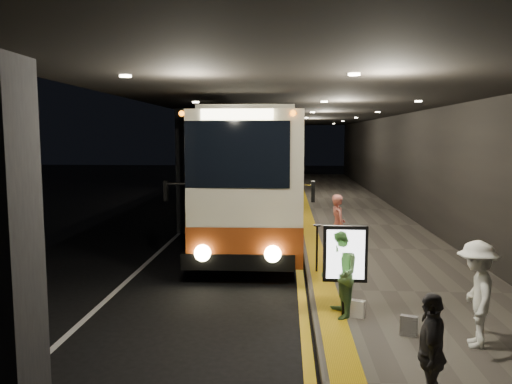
{
  "coord_description": "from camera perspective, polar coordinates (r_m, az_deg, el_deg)",
  "views": [
    {
      "loc": [
        1.99,
        -13.71,
        3.46
      ],
      "look_at": [
        1.04,
        1.89,
        1.7
      ],
      "focal_mm": 35.0,
      "sensor_mm": 36.0,
      "label": 1
    }
  ],
  "objects": [
    {
      "name": "info_sign",
      "position": [
        9.27,
        10.15,
        -7.19
      ],
      "size": [
        0.8,
        0.14,
        1.7
      ],
      "rotation": [
        0.0,
        0.0,
        -0.03
      ],
      "color": "black",
      "rests_on": "sidewalk"
    },
    {
      "name": "canopy",
      "position": [
        18.75,
        5.11,
        9.88
      ],
      "size": [
        9.0,
        50.0,
        0.4
      ],
      "primitive_type": "cube",
      "color": "black",
      "rests_on": "support_columns"
    },
    {
      "name": "passenger_waiting_white",
      "position": [
        8.7,
        23.9,
        -10.6
      ],
      "size": [
        0.74,
        1.17,
        1.69
      ],
      "primitive_type": "imported",
      "rotation": [
        0.0,
        0.0,
        -1.8
      ],
      "color": "white",
      "rests_on": "sidewalk"
    },
    {
      "name": "coach_second",
      "position": [
        31.61,
        1.45,
        3.2
      ],
      "size": [
        2.47,
        11.19,
        3.51
      ],
      "rotation": [
        0.0,
        0.0,
        -0.01
      ],
      "color": "beige",
      "rests_on": "ground"
    },
    {
      "name": "passenger_waiting_green",
      "position": [
        9.34,
        9.51,
        -9.14
      ],
      "size": [
        0.57,
        0.84,
        1.63
      ],
      "primitive_type": "imported",
      "rotation": [
        0.0,
        0.0,
        -1.47
      ],
      "color": "#558047",
      "rests_on": "sidewalk"
    },
    {
      "name": "ground",
      "position": [
        14.28,
        -4.68,
        -7.62
      ],
      "size": [
        90.0,
        90.0,
        0.0
      ],
      "primitive_type": "plane",
      "color": "black"
    },
    {
      "name": "sidewalk",
      "position": [
        19.21,
        11.71,
        -3.86
      ],
      "size": [
        4.5,
        50.0,
        0.15
      ],
      "primitive_type": "cube",
      "color": "#514C44",
      "rests_on": "ground"
    },
    {
      "name": "passenger_waiting_grey",
      "position": [
        6.56,
        19.35,
        -16.98
      ],
      "size": [
        0.66,
        0.96,
        1.48
      ],
      "primitive_type": "imported",
      "rotation": [
        0.0,
        0.0,
        -1.84
      ],
      "color": "#58575D",
      "rests_on": "sidewalk"
    },
    {
      "name": "passenger_boarding",
      "position": [
        14.04,
        9.35,
        -3.75
      ],
      "size": [
        0.53,
        0.69,
        1.7
      ],
      "primitive_type": "imported",
      "rotation": [
        0.0,
        0.0,
        1.79
      ],
      "color": "#D36D62",
      "rests_on": "sidewalk"
    },
    {
      "name": "support_columns",
      "position": [
        18.1,
        -7.66,
        2.37
      ],
      "size": [
        0.8,
        24.8,
        4.4
      ],
      "color": "black",
      "rests_on": "ground"
    },
    {
      "name": "coach_main",
      "position": [
        17.59,
        -0.1,
        1.5
      ],
      "size": [
        3.0,
        13.11,
        4.06
      ],
      "rotation": [
        0.0,
        0.0,
        0.02
      ],
      "color": "beige",
      "rests_on": "ground"
    },
    {
      "name": "bag_polka",
      "position": [
        8.94,
        17.07,
        -14.41
      ],
      "size": [
        0.3,
        0.21,
        0.34
      ],
      "primitive_type": "cube",
      "rotation": [
        0.0,
        0.0,
        -0.38
      ],
      "color": "black",
      "rests_on": "sidewalk"
    },
    {
      "name": "coach_third",
      "position": [
        43.88,
        2.29,
        4.19
      ],
      "size": [
        2.87,
        11.74,
        3.66
      ],
      "rotation": [
        0.0,
        0.0,
        -0.04
      ],
      "color": "beige",
      "rests_on": "ground"
    },
    {
      "name": "stanchion_post",
      "position": [
        12.32,
        6.97,
        -6.45
      ],
      "size": [
        0.05,
        0.05,
        1.15
      ],
      "primitive_type": "cylinder",
      "color": "black",
      "rests_on": "sidewalk"
    },
    {
      "name": "lane_line_white",
      "position": [
        19.4,
        -7.86,
        -3.9
      ],
      "size": [
        0.12,
        50.0,
        0.01
      ],
      "primitive_type": "cube",
      "color": "silver",
      "rests_on": "ground"
    },
    {
      "name": "tactile_strip",
      "position": [
        19.02,
        6.03,
        -3.62
      ],
      "size": [
        0.5,
        50.0,
        0.01
      ],
      "primitive_type": "cube",
      "color": "gold",
      "rests_on": "sidewalk"
    },
    {
      "name": "bag_plain",
      "position": [
        9.57,
        11.56,
        -12.94
      ],
      "size": [
        0.28,
        0.22,
        0.31
      ],
      "primitive_type": "cube",
      "rotation": [
        0.0,
        0.0,
        -0.36
      ],
      "color": "silver",
      "rests_on": "sidewalk"
    },
    {
      "name": "terminal_wall",
      "position": [
        19.37,
        18.53,
        4.73
      ],
      "size": [
        0.1,
        50.0,
        6.0
      ],
      "primitive_type": "cube",
      "color": "black",
      "rests_on": "ground"
    },
    {
      "name": "kerb_stripe_yellow",
      "position": [
        19.03,
        4.52,
        -4.06
      ],
      "size": [
        0.18,
        50.0,
        0.01
      ],
      "primitive_type": "cube",
      "color": "gold",
      "rests_on": "ground"
    }
  ]
}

